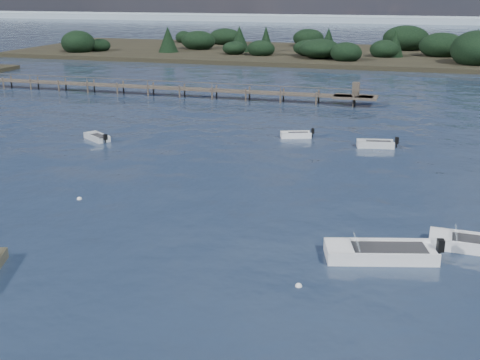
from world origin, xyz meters
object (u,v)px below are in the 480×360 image
(dinghy_mid_white_b, at_px, (476,246))
(jetty, at_px, (151,87))
(tender_far_white, at_px, (296,136))
(dinghy_mid_white_a, at_px, (380,255))
(tender_far_grey_b, at_px, (375,145))
(tender_far_grey, at_px, (97,138))

(dinghy_mid_white_b, distance_m, jetty, 53.03)
(tender_far_white, bearing_deg, dinghy_mid_white_a, -69.29)
(tender_far_white, relative_size, dinghy_mid_white_b, 0.60)
(tender_far_grey_b, xyz_separation_m, jetty, (-29.45, 18.85, 0.82))
(tender_far_grey_b, xyz_separation_m, dinghy_mid_white_b, (6.63, -20.01, -0.00))
(tender_far_grey_b, bearing_deg, tender_far_white, 167.90)
(tender_far_grey_b, height_order, jetty, jetty)
(tender_far_white, xyz_separation_m, dinghy_mid_white_b, (13.85, -21.56, 0.02))
(tender_far_white, height_order, dinghy_mid_white_b, dinghy_mid_white_b)
(tender_far_grey, xyz_separation_m, tender_far_white, (16.91, 5.94, 0.00))
(tender_far_grey_b, bearing_deg, dinghy_mid_white_b, -71.68)
(dinghy_mid_white_a, height_order, jetty, jetty)
(tender_far_grey, distance_m, tender_far_white, 17.93)
(tender_far_white, relative_size, tender_far_grey_b, 0.87)
(dinghy_mid_white_a, xyz_separation_m, jetty, (-31.34, 41.39, 0.81))
(dinghy_mid_white_a, bearing_deg, jetty, 127.13)
(tender_far_grey, height_order, jetty, jetty)
(tender_far_white, relative_size, dinghy_mid_white_a, 0.52)
(dinghy_mid_white_b, bearing_deg, tender_far_white, 122.72)
(tender_far_grey, height_order, tender_far_white, tender_far_grey)
(tender_far_white, distance_m, dinghy_mid_white_a, 25.75)
(tender_far_grey_b, relative_size, dinghy_mid_white_b, 0.69)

